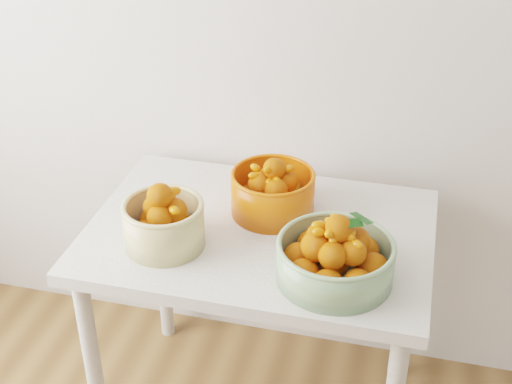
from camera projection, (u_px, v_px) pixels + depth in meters
The scene contains 4 objects.
table at pixel (260, 256), 2.13m from camera, with size 1.00×0.70×0.75m.
bowl_cream at pixel (164, 222), 1.98m from camera, with size 0.28×0.28×0.20m.
bowl_green at pixel (335, 257), 1.85m from camera, with size 0.39×0.39×0.20m.
bowl_orange at pixel (273, 191), 2.12m from camera, with size 0.33×0.33×0.18m.
Camera 1 is at (0.04, -0.08, 1.92)m, focal length 50.00 mm.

